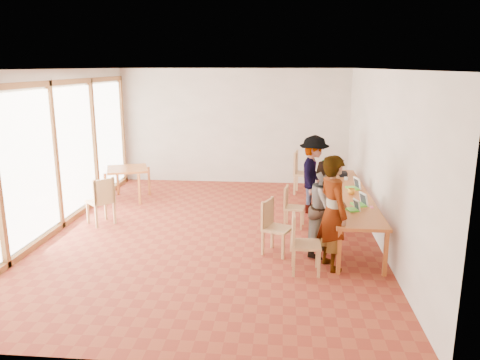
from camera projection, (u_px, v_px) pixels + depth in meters
The scene contains 25 objects.
ground at pixel (212, 233), 8.81m from camera, with size 8.00×8.00×0.00m, color brown.
wall_back at pixel (234, 126), 12.32m from camera, with size 6.00×0.10×3.00m, color silver.
wall_front at pixel (149, 229), 4.58m from camera, with size 6.00×0.10×3.00m, color silver.
wall_right at pixel (380, 157), 8.18m from camera, with size 0.10×8.00×3.00m, color silver.
window_wall at pixel (54, 152), 8.71m from camera, with size 0.10×8.00×3.00m, color white.
ceiling at pixel (210, 68), 8.09m from camera, with size 6.00×8.00×0.04m, color white.
communal_table at pixel (347, 195), 8.73m from camera, with size 0.80×4.00×0.75m.
side_table at pixel (127, 171), 10.86m from camera, with size 0.90×0.90×0.75m.
chair_near at pixel (300, 237), 7.00m from camera, with size 0.43×0.43×0.49m.
chair_mid at pixel (272, 221), 7.75m from camera, with size 0.56×0.56×0.48m.
chair_far at pixel (290, 202), 9.04m from camera, with size 0.43×0.43×0.43m.
chair_empty at pixel (300, 168), 11.40m from camera, with size 0.56×0.56×0.55m.
chair_spare at pixel (102, 196), 9.11m from camera, with size 0.63×0.63×0.51m.
person_near at pixel (333, 213), 7.08m from camera, with size 0.65×0.43×1.78m, color gray.
person_mid at pixel (327, 208), 7.62m from camera, with size 0.77×0.60×1.59m, color gray.
person_far at pixel (313, 175), 9.84m from camera, with size 1.07×0.62×1.66m, color gray.
laptop_near at pixel (354, 207), 7.66m from camera, with size 0.24×0.26×0.18m.
laptop_mid at pixel (361, 202), 7.93m from camera, with size 0.29×0.31×0.22m.
laptop_far at pixel (355, 186), 8.99m from camera, with size 0.29×0.31×0.22m.
yellow_mug at pixel (351, 192), 8.60m from camera, with size 0.14×0.14×0.11m, color orange.
green_bottle at pixel (324, 166), 10.35m from camera, with size 0.07×0.07×0.28m, color #1B802B.
clear_glass at pixel (336, 172), 10.19m from camera, with size 0.07×0.07×0.09m, color silver.
condiment_cup at pixel (346, 178), 9.71m from camera, with size 0.08×0.08×0.06m, color white.
pink_phone at pixel (372, 207), 7.82m from camera, with size 0.05×0.10×0.01m, color #F0508B.
black_pouch at pixel (343, 174), 10.04m from camera, with size 0.16×0.26×0.09m, color black.
Camera 1 is at (1.28, -8.23, 3.05)m, focal length 35.00 mm.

